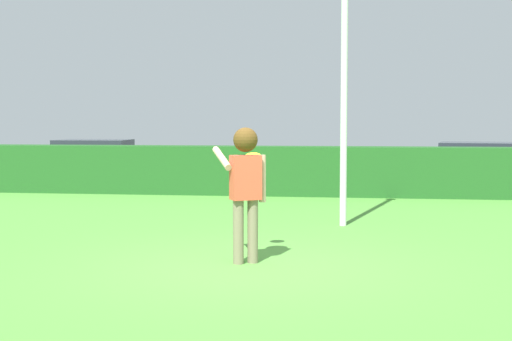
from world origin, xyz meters
The scene contains 7 objects.
ground_plane centered at (0.00, 0.00, 0.00)m, with size 60.00×60.00×0.00m, color #53993B.
person centered at (-0.09, 0.24, 1.12)m, with size 0.77×0.62×1.78m.
frisbee centered at (-0.10, 0.99, 1.37)m, with size 0.22×0.22×0.10m.
lamppost centered at (1.12, 3.80, 3.39)m, with size 0.24×0.24×6.14m.
hedge_row centered at (0.00, 8.84, 0.61)m, with size 23.32×0.90×1.21m, color #215920.
parked_car_black centered at (-6.75, 12.57, 0.69)m, with size 4.27×1.96×1.25m.
parked_car_blue centered at (4.77, 11.50, 0.69)m, with size 4.44×2.42×1.25m.
Camera 1 is at (1.32, -9.02, 1.88)m, focal length 50.72 mm.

